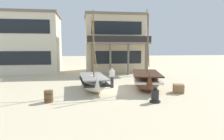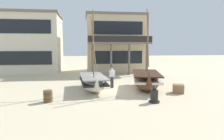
{
  "view_description": "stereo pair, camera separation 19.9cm",
  "coord_description": "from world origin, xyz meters",
  "views": [
    {
      "loc": [
        -2.38,
        -15.06,
        3.22
      ],
      "look_at": [
        0.0,
        1.0,
        1.4
      ],
      "focal_mm": 33.02,
      "sensor_mm": 36.0,
      "label": 1
    },
    {
      "loc": [
        -2.19,
        -15.08,
        3.22
      ],
      "look_at": [
        0.0,
        1.0,
        1.4
      ],
      "focal_mm": 33.02,
      "sensor_mm": 36.0,
      "label": 2
    }
  ],
  "objects": [
    {
      "name": "harbor_building_main",
      "position": [
        1.91,
        12.37,
        3.72
      ],
      "size": [
        7.63,
        7.28,
        7.42
      ],
      "color": "beige",
      "rests_on": "ground"
    },
    {
      "name": "fisherman_by_hull",
      "position": [
        -0.03,
        0.82,
        0.83
      ],
      "size": [
        0.42,
        0.35,
        1.68
      ],
      "color": "#33333D",
      "rests_on": "ground"
    },
    {
      "name": "harbor_building_annex",
      "position": [
        -9.39,
        12.79,
        3.73
      ],
      "size": [
        8.63,
        6.58,
        7.43
      ],
      "color": "beige",
      "rests_on": "ground"
    },
    {
      "name": "capstan_winch",
      "position": [
        1.83,
        -3.82,
        0.37
      ],
      "size": [
        0.63,
        0.63,
        0.94
      ],
      "color": "black",
      "rests_on": "ground"
    },
    {
      "name": "wooden_barrel",
      "position": [
        -4.32,
        -2.87,
        0.35
      ],
      "size": [
        0.56,
        0.56,
        0.7
      ],
      "color": "brown",
      "rests_on": "ground"
    },
    {
      "name": "cargo_crate",
      "position": [
        4.35,
        -1.62,
        0.3
      ],
      "size": [
        0.93,
        0.93,
        0.6
      ],
      "primitive_type": "cube",
      "rotation": [
        0.0,
        0.0,
        1.22
      ],
      "color": "olive",
      "rests_on": "ground"
    },
    {
      "name": "ground_plane",
      "position": [
        0.0,
        0.0,
        0.0
      ],
      "size": [
        120.0,
        120.0,
        0.0
      ],
      "primitive_type": "plane",
      "color": "beige"
    },
    {
      "name": "fishing_boat_near_left",
      "position": [
        -1.56,
        0.24,
        0.61
      ],
      "size": [
        2.09,
        4.84,
        5.78
      ],
      "color": "silver",
      "rests_on": "ground"
    },
    {
      "name": "fishing_boat_centre_large",
      "position": [
        2.53,
        0.02,
        0.71
      ],
      "size": [
        2.9,
        5.02,
        6.12
      ],
      "color": "brown",
      "rests_on": "ground"
    }
  ]
}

